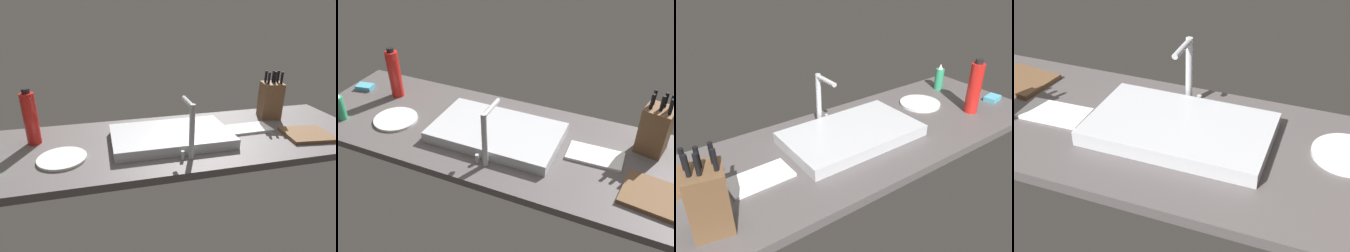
% 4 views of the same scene
% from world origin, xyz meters
% --- Properties ---
extents(countertop_slab, '(1.99, 0.65, 0.04)m').
position_xyz_m(countertop_slab, '(0.00, 0.00, 0.02)').
color(countertop_slab, '#514C4C').
rests_on(countertop_slab, ground).
extents(sink_basin, '(0.58, 0.34, 0.05)m').
position_xyz_m(sink_basin, '(0.04, 0.01, 0.06)').
color(sink_basin, '#B7BABF').
rests_on(sink_basin, countertop_slab).
extents(faucet, '(0.06, 0.14, 0.25)m').
position_xyz_m(faucet, '(0.01, 0.19, 0.18)').
color(faucet, '#B7BABF').
rests_on(faucet, countertop_slab).
extents(cutting_board, '(0.24, 0.22, 0.02)m').
position_xyz_m(cutting_board, '(-0.65, 0.13, 0.04)').
color(cutting_board, brown).
rests_on(cutting_board, countertop_slab).
extents(dinner_plate, '(0.21, 0.21, 0.01)m').
position_xyz_m(dinner_plate, '(0.55, 0.09, 0.04)').
color(dinner_plate, silver).
rests_on(dinner_plate, countertop_slab).
extents(dish_towel, '(0.24, 0.13, 0.01)m').
position_xyz_m(dish_towel, '(-0.40, -0.02, 0.04)').
color(dish_towel, white).
rests_on(dish_towel, countertop_slab).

